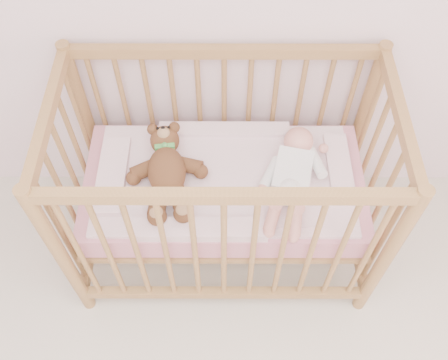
# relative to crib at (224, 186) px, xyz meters

# --- Properties ---
(crib) EXTENTS (1.36, 0.76, 1.00)m
(crib) POSITION_rel_crib_xyz_m (0.00, 0.00, 0.00)
(crib) COLOR #AC7E49
(crib) RESTS_ON floor
(mattress) EXTENTS (1.22, 0.62, 0.13)m
(mattress) POSITION_rel_crib_xyz_m (0.00, 0.00, -0.01)
(mattress) COLOR pink
(mattress) RESTS_ON crib
(blanket) EXTENTS (1.10, 0.58, 0.06)m
(blanket) POSITION_rel_crib_xyz_m (0.00, 0.00, 0.06)
(blanket) COLOR pink
(blanket) RESTS_ON mattress
(baby) EXTENTS (0.40, 0.62, 0.14)m
(baby) POSITION_rel_crib_xyz_m (0.29, -0.02, 0.14)
(baby) COLOR white
(baby) RESTS_ON blanket
(teddy_bear) EXTENTS (0.42, 0.55, 0.14)m
(teddy_bear) POSITION_rel_crib_xyz_m (-0.24, -0.02, 0.15)
(teddy_bear) COLOR brown
(teddy_bear) RESTS_ON blanket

